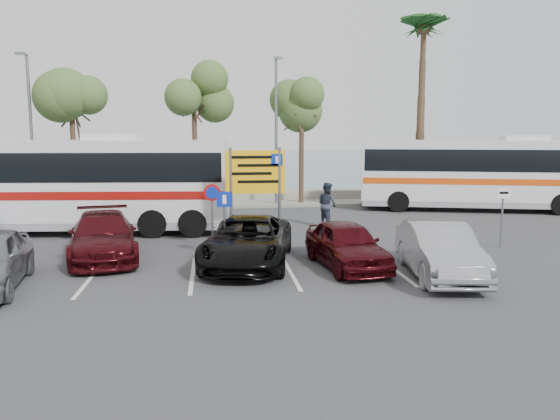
{
  "coord_description": "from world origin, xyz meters",
  "views": [
    {
      "loc": [
        -0.58,
        -16.82,
        4.17
      ],
      "look_at": [
        1.89,
        3.0,
        1.3
      ],
      "focal_mm": 35.0,
      "sensor_mm": 36.0,
      "label": 1
    }
  ],
  "objects": [
    {
      "name": "sign_no_stop",
      "position": [
        -0.6,
        2.38,
        1.58
      ],
      "size": [
        0.6,
        0.08,
        2.35
      ],
      "color": "slate",
      "rests_on": "ground"
    },
    {
      "name": "ground",
      "position": [
        0.0,
        0.0,
        0.0
      ],
      "size": [
        120.0,
        120.0,
        0.0
      ],
      "primitive_type": "plane",
      "color": "#38383A",
      "rests_on": "ground"
    },
    {
      "name": "lane_markings",
      "position": [
        -1.14,
        -1.0,
        0.0
      ],
      "size": [
        12.02,
        4.2,
        0.01
      ],
      "primitive_type": null,
      "color": "silver",
      "rests_on": "ground"
    },
    {
      "name": "tree_right",
      "position": [
        4.5,
        14.0,
        6.17
      ],
      "size": [
        3.2,
        3.2,
        7.4
      ],
      "color": "#382619",
      "rests_on": "kerb_strip"
    },
    {
      "name": "coach_bus_left",
      "position": [
        -6.5,
        6.5,
        1.9
      ],
      "size": [
        13.32,
        3.92,
        4.09
      ],
      "color": "silver",
      "rests_on": "ground"
    },
    {
      "name": "car_maroon",
      "position": [
        -4.2,
        1.5,
        0.75
      ],
      "size": [
        3.03,
        5.48,
        1.5
      ],
      "primitive_type": "imported",
      "rotation": [
        0.0,
        0.0,
        0.19
      ],
      "color": "#430B10",
      "rests_on": "ground"
    },
    {
      "name": "street_lamp_left",
      "position": [
        -10.0,
        13.52,
        4.6
      ],
      "size": [
        0.45,
        1.15,
        8.01
      ],
      "color": "slate",
      "rests_on": "kerb_strip"
    },
    {
      "name": "sea",
      "position": [
        0.0,
        60.0,
        0.01
      ],
      "size": [
        140.0,
        140.0,
        0.0
      ],
      "primitive_type": "plane",
      "color": "#476572",
      "rests_on": "ground"
    },
    {
      "name": "sign_parking",
      "position": [
        -0.2,
        0.79,
        1.47
      ],
      "size": [
        0.5,
        0.07,
        2.25
      ],
      "color": "slate",
      "rests_on": "ground"
    },
    {
      "name": "tree_left",
      "position": [
        -8.0,
        14.0,
        6.0
      ],
      "size": [
        3.2,
        3.2,
        7.2
      ],
      "color": "#382619",
      "rests_on": "kerb_strip"
    },
    {
      "name": "direction_sign",
      "position": [
        1.0,
        3.2,
        2.43
      ],
      "size": [
        2.2,
        0.12,
        3.6
      ],
      "color": "slate",
      "rests_on": "ground"
    },
    {
      "name": "car_silver_b",
      "position": [
        5.9,
        -2.1,
        0.78
      ],
      "size": [
        2.28,
        4.9,
        1.55
      ],
      "primitive_type": "imported",
      "rotation": [
        0.0,
        0.0,
        -0.14
      ],
      "color": "#9D9DA2",
      "rests_on": "ground"
    },
    {
      "name": "seawall",
      "position": [
        0.0,
        16.0,
        0.3
      ],
      "size": [
        48.0,
        0.8,
        0.6
      ],
      "primitive_type": "cube",
      "color": "gray",
      "rests_on": "ground"
    },
    {
      "name": "coach_bus_right",
      "position": [
        13.71,
        10.5,
        1.85
      ],
      "size": [
        13.06,
        5.96,
        3.99
      ],
      "color": "silver",
      "rests_on": "ground"
    },
    {
      "name": "tree_mid",
      "position": [
        -1.5,
        14.0,
        6.65
      ],
      "size": [
        3.2,
        3.2,
        8.0
      ],
      "color": "#382619",
      "rests_on": "kerb_strip"
    },
    {
      "name": "palm_tree",
      "position": [
        11.5,
        14.0,
        9.87
      ],
      "size": [
        4.8,
        4.8,
        11.2
      ],
      "color": "#382619",
      "rests_on": "kerb_strip"
    },
    {
      "name": "street_lamp_right",
      "position": [
        3.0,
        13.52,
        4.6
      ],
      "size": [
        0.45,
        1.15,
        8.01
      ],
      "color": "slate",
      "rests_on": "kerb_strip"
    },
    {
      "name": "sign_taxi",
      "position": [
        9.8,
        1.49,
        1.42
      ],
      "size": [
        0.5,
        0.07,
        2.2
      ],
      "color": "slate",
      "rests_on": "ground"
    },
    {
      "name": "kerb_strip",
      "position": [
        0.0,
        14.0,
        0.07
      ],
      "size": [
        44.0,
        2.4,
        0.15
      ],
      "primitive_type": "cube",
      "color": "gray",
      "rests_on": "ground"
    },
    {
      "name": "pedestrian_far",
      "position": [
        4.42,
        6.5,
        0.99
      ],
      "size": [
        1.11,
        1.2,
        1.98
      ],
      "primitive_type": "imported",
      "rotation": [
        0.0,
        0.0,
        2.04
      ],
      "color": "#2E3546",
      "rests_on": "ground"
    },
    {
      "name": "car_red",
      "position": [
        3.5,
        -0.71,
        0.72
      ],
      "size": [
        2.2,
        4.42,
        1.45
      ],
      "primitive_type": "imported",
      "rotation": [
        0.0,
        0.0,
        0.12
      ],
      "color": "#3F090E",
      "rests_on": "ground"
    },
    {
      "name": "suv_black",
      "position": [
        0.5,
        -0.01,
        0.76
      ],
      "size": [
        3.53,
        5.85,
        1.52
      ],
      "primitive_type": "imported",
      "rotation": [
        0.0,
        0.0,
        -0.19
      ],
      "color": "black",
      "rests_on": "ground"
    }
  ]
}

